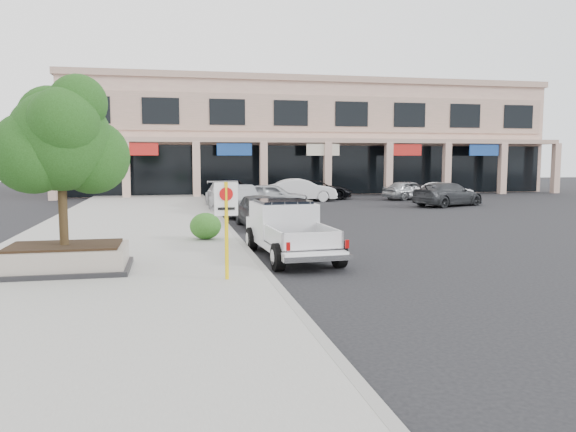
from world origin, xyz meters
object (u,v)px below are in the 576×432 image
object	(u,v)px
planter_tree	(67,142)
lot_car_a	(272,196)
curb_car_c	(226,195)
curb_car_d	(230,191)
pickup_truck	(291,230)
lot_car_b	(302,190)
planter	(65,258)
lot_car_c	(448,194)
lot_car_d	(318,190)
lot_car_e	(408,190)
lot_car_f	(445,192)
no_parking_sign	(226,217)
curb_car_a	(260,211)
curb_car_b	(238,201)

from	to	relation	value
planter_tree	lot_car_a	size ratio (longest dim) A/B	0.92
curb_car_c	curb_car_d	world-z (taller)	curb_car_c
pickup_truck	lot_car_b	world-z (taller)	pickup_truck
planter_tree	curb_car_c	xyz separation A→B (m)	(5.68, 17.55, -2.61)
planter	lot_car_c	size ratio (longest dim) A/B	0.63
curb_car_d	lot_car_c	xyz separation A→B (m)	(12.99, -5.45, -0.03)
lot_car_d	lot_car_e	xyz separation A→B (m)	(6.23, -1.69, -0.00)
lot_car_e	planter	bearing A→B (deg)	119.38
planter	lot_car_f	size ratio (longest dim) A/B	0.80
lot_car_c	lot_car_a	bearing A→B (deg)	63.46
no_parking_sign	curb_car_a	size ratio (longest dim) A/B	0.54
curb_car_b	lot_car_a	bearing A→B (deg)	52.08
lot_car_c	curb_car_b	bearing A→B (deg)	80.33
planter	curb_car_b	size ratio (longest dim) A/B	0.67
lot_car_c	lot_car_b	bearing A→B (deg)	32.84
planter	lot_car_f	xyz separation A→B (m)	(20.86, 20.15, 0.19)
lot_car_d	lot_car_e	size ratio (longest dim) A/B	1.23
curb_car_a	lot_car_e	bearing A→B (deg)	43.48
planter_tree	lot_car_f	size ratio (longest dim) A/B	1.00
planter_tree	no_parking_sign	xyz separation A→B (m)	(3.79, -1.95, -1.78)
curb_car_c	lot_car_a	bearing A→B (deg)	2.57
curb_car_a	curb_car_d	size ratio (longest dim) A/B	0.77
lot_car_c	planter	bearing A→B (deg)	108.29
curb_car_c	lot_car_a	distance (m)	2.71
planter	lot_car_c	bearing A→B (deg)	41.30
pickup_truck	lot_car_d	size ratio (longest dim) A/B	1.09
lot_car_a	lot_car_d	bearing A→B (deg)	-21.19
lot_car_c	lot_car_d	world-z (taller)	lot_car_c
curb_car_c	curb_car_d	xyz separation A→B (m)	(0.71, 4.89, -0.04)
curb_car_d	lot_car_d	bearing A→B (deg)	21.07
planter	lot_car_a	xyz separation A→B (m)	(8.53, 17.82, 0.27)
curb_car_b	curb_car_d	xyz separation A→B (m)	(0.48, 8.64, -0.03)
curb_car_a	lot_car_b	size ratio (longest dim) A/B	0.91
lot_car_d	lot_car_f	world-z (taller)	lot_car_d
pickup_truck	lot_car_f	distance (m)	23.78
lot_car_c	lot_car_d	distance (m)	9.66
pickup_truck	planter_tree	bearing A→B (deg)	-171.35
curb_car_a	curb_car_d	bearing A→B (deg)	86.41
lot_car_b	curb_car_d	bearing A→B (deg)	93.59
planter_tree	pickup_truck	bearing A→B (deg)	12.13
lot_car_b	lot_car_f	xyz separation A→B (m)	(9.41, -2.46, -0.11)
planter	lot_car_d	size ratio (longest dim) A/B	0.65
curb_car_a	lot_car_a	bearing A→B (deg)	73.44
no_parking_sign	lot_car_a	world-z (taller)	no_parking_sign
lot_car_d	pickup_truck	bearing A→B (deg)	174.98
no_parking_sign	lot_car_f	xyz separation A→B (m)	(16.94, 21.94, -0.97)
planter	lot_car_d	xyz separation A→B (m)	(13.11, 24.37, 0.21)
lot_car_b	lot_car_d	distance (m)	2.43
pickup_truck	lot_car_f	xyz separation A→B (m)	(14.69, 18.69, -0.19)
planter	pickup_truck	xyz separation A→B (m)	(6.18, 1.45, 0.37)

